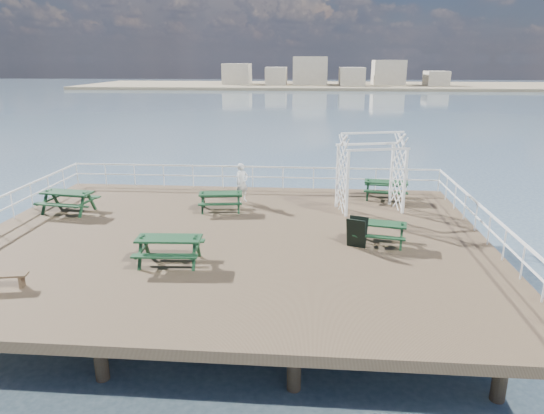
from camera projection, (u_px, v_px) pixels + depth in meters
The scene contains 12 objects.
ground at pixel (230, 241), 17.20m from camera, with size 18.00×14.00×0.30m, color brown.
sea_backdrop at pixel (345, 82), 144.12m from camera, with size 300.00×300.00×9.20m.
railing at pixel (238, 194), 19.36m from camera, with size 17.77×13.76×1.10m.
picnic_table_a at pixel (68, 197), 19.75m from camera, with size 2.22×1.88×0.98m.
picnic_table_b at pixel (221, 198), 20.01m from camera, with size 1.94×1.64×0.86m.
picnic_table_c at pixel (386, 186), 21.68m from camera, with size 2.08×1.76×0.92m.
picnic_table_d at pixel (169, 244), 14.79m from camera, with size 2.04×1.68×0.95m.
picnic_table_e at pixel (380, 228), 16.42m from camera, with size 1.94×1.68×0.83m.
flat_bench_far at pixel (1, 278), 13.24m from camera, with size 1.43×0.61×0.40m.
trellis_arbor at pixel (370, 176), 19.81m from camera, with size 2.88×2.00×3.26m.
sandwich_board at pixel (357, 233), 16.08m from camera, with size 0.76×0.67×1.04m.
person at pixel (242, 183), 21.14m from camera, with size 0.63×0.41×1.72m, color white.
Camera 1 is at (2.79, -15.92, 6.03)m, focal length 32.00 mm.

